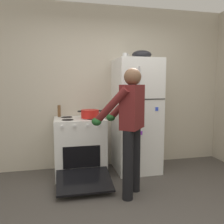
% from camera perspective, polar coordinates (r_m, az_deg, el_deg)
% --- Properties ---
extents(kitchen_wall_back, '(6.00, 0.10, 2.70)m').
position_cam_1_polar(kitchen_wall_back, '(4.01, -2.07, 6.01)').
color(kitchen_wall_back, beige).
rests_on(kitchen_wall_back, ground).
extents(refrigerator, '(0.68, 0.72, 1.80)m').
position_cam_1_polar(refrigerator, '(3.79, 5.93, -0.89)').
color(refrigerator, white).
rests_on(refrigerator, ground).
extents(stove_range, '(0.76, 1.20, 0.89)m').
position_cam_1_polar(stove_range, '(3.69, -7.87, -8.52)').
color(stove_range, white).
rests_on(stove_range, ground).
extents(person_cook, '(0.68, 0.70, 1.60)m').
position_cam_1_polar(person_cook, '(2.89, 4.27, -2.15)').
color(person_cook, black).
rests_on(person_cook, ground).
extents(red_pot, '(0.37, 0.27, 0.13)m').
position_cam_1_polar(red_pot, '(3.57, -5.40, -0.47)').
color(red_pot, red).
rests_on(red_pot, stove_range).
extents(coffee_mug, '(0.11, 0.08, 0.10)m').
position_cam_1_polar(coffee_mug, '(3.78, 3.24, 13.50)').
color(coffee_mug, silver).
rests_on(coffee_mug, refrigerator).
extents(pepper_mill, '(0.05, 0.05, 0.18)m').
position_cam_1_polar(pepper_mill, '(3.78, -12.82, 0.25)').
color(pepper_mill, brown).
rests_on(pepper_mill, stove_range).
extents(mixing_bowl, '(0.31, 0.31, 0.14)m').
position_cam_1_polar(mixing_bowl, '(3.82, 7.28, 13.72)').
color(mixing_bowl, black).
rests_on(mixing_bowl, refrigerator).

